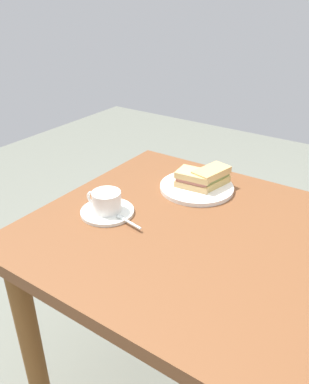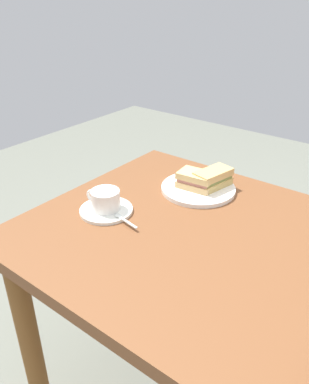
{
  "view_description": "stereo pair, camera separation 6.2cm",
  "coord_description": "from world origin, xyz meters",
  "px_view_note": "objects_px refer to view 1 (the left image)",
  "views": [
    {
      "loc": [
        0.19,
        -0.8,
        1.37
      ],
      "look_at": [
        -0.4,
        0.07,
        0.8
      ],
      "focal_mm": 35.97,
      "sensor_mm": 36.0,
      "label": 1
    },
    {
      "loc": [
        0.24,
        -0.76,
        1.37
      ],
      "look_at": [
        -0.4,
        0.07,
        0.8
      ],
      "focal_mm": 35.97,
      "sensor_mm": 36.0,
      "label": 2
    }
  ],
  "objects_px": {
    "sandwich_back": "(211,177)",
    "coffee_saucer": "(107,212)",
    "spoon": "(125,219)",
    "dining_table": "(265,290)",
    "coffee_cup": "(106,201)",
    "sandwich_plate": "(197,187)",
    "sandwich_front": "(195,179)"
  },
  "relations": [
    {
      "from": "sandwich_back",
      "to": "coffee_saucer",
      "type": "xyz_separation_m",
      "value": [
        -0.18,
        -0.31,
        -0.04
      ]
    },
    {
      "from": "sandwich_front",
      "to": "sandwich_back",
      "type": "xyz_separation_m",
      "value": [
        0.04,
        0.04,
        0.0
      ]
    },
    {
      "from": "dining_table",
      "to": "spoon",
      "type": "distance_m",
      "value": 0.42
    },
    {
      "from": "coffee_saucer",
      "to": "spoon",
      "type": "height_order",
      "value": "spoon"
    },
    {
      "from": "sandwich_plate",
      "to": "sandwich_back",
      "type": "relative_size",
      "value": 1.74
    },
    {
      "from": "coffee_saucer",
      "to": "sandwich_plate",
      "type": "bearing_deg",
      "value": 62.97
    },
    {
      "from": "coffee_saucer",
      "to": "spoon",
      "type": "relative_size",
      "value": 1.6
    },
    {
      "from": "sandwich_back",
      "to": "coffee_saucer",
      "type": "relative_size",
      "value": 0.88
    },
    {
      "from": "spoon",
      "to": "dining_table",
      "type": "bearing_deg",
      "value": 12.22
    },
    {
      "from": "spoon",
      "to": "sandwich_plate",
      "type": "bearing_deg",
      "value": 77.09
    },
    {
      "from": "sandwich_front",
      "to": "coffee_cup",
      "type": "bearing_deg",
      "value": -117.42
    },
    {
      "from": "sandwich_plate",
      "to": "dining_table",
      "type": "bearing_deg",
      "value": -32.86
    },
    {
      "from": "sandwich_back",
      "to": "coffee_saucer",
      "type": "distance_m",
      "value": 0.36
    },
    {
      "from": "sandwich_plate",
      "to": "coffee_saucer",
      "type": "xyz_separation_m",
      "value": [
        -0.14,
        -0.28,
        -0.0
      ]
    },
    {
      "from": "dining_table",
      "to": "coffee_saucer",
      "type": "bearing_deg",
      "value": -171.41
    },
    {
      "from": "spoon",
      "to": "coffee_cup",
      "type": "bearing_deg",
      "value": 169.62
    },
    {
      "from": "sandwich_plate",
      "to": "coffee_cup",
      "type": "height_order",
      "value": "coffee_cup"
    },
    {
      "from": "coffee_saucer",
      "to": "coffee_cup",
      "type": "bearing_deg",
      "value": -172.62
    },
    {
      "from": "sandwich_plate",
      "to": "coffee_saucer",
      "type": "relative_size",
      "value": 1.53
    },
    {
      "from": "sandwich_front",
      "to": "sandwich_back",
      "type": "relative_size",
      "value": 0.88
    },
    {
      "from": "coffee_cup",
      "to": "coffee_saucer",
      "type": "bearing_deg",
      "value": 7.38
    },
    {
      "from": "sandwich_plate",
      "to": "coffee_cup",
      "type": "bearing_deg",
      "value": -117.27
    },
    {
      "from": "sandwich_front",
      "to": "coffee_saucer",
      "type": "distance_m",
      "value": 0.31
    },
    {
      "from": "dining_table",
      "to": "coffee_saucer",
      "type": "xyz_separation_m",
      "value": [
        -0.47,
        -0.07,
        0.11
      ]
    },
    {
      "from": "dining_table",
      "to": "sandwich_back",
      "type": "relative_size",
      "value": 9.48
    },
    {
      "from": "coffee_saucer",
      "to": "sandwich_front",
      "type": "bearing_deg",
      "value": 62.83
    },
    {
      "from": "sandwich_plate",
      "to": "sandwich_front",
      "type": "distance_m",
      "value": 0.03
    },
    {
      "from": "dining_table",
      "to": "coffee_saucer",
      "type": "relative_size",
      "value": 8.37
    },
    {
      "from": "dining_table",
      "to": "spoon",
      "type": "relative_size",
      "value": 13.42
    },
    {
      "from": "dining_table",
      "to": "spoon",
      "type": "height_order",
      "value": "spoon"
    },
    {
      "from": "dining_table",
      "to": "sandwich_back",
      "type": "xyz_separation_m",
      "value": [
        -0.29,
        0.24,
        0.15
      ]
    },
    {
      "from": "sandwich_plate",
      "to": "sandwich_front",
      "type": "height_order",
      "value": "sandwich_front"
    }
  ]
}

